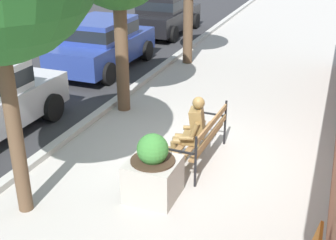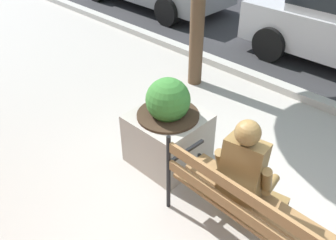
{
  "view_description": "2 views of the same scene",
  "coord_description": "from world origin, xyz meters",
  "views": [
    {
      "loc": [
        -7.24,
        -2.1,
        4.14
      ],
      "look_at": [
        -0.08,
        0.68,
        0.75
      ],
      "focal_mm": 47.58,
      "sensor_mm": 36.0,
      "label": 1
    },
    {
      "loc": [
        0.9,
        -2.1,
        3.03
      ],
      "look_at": [
        -1.5,
        0.39,
        0.6
      ],
      "focal_mm": 38.79,
      "sensor_mm": 36.0,
      "label": 2
    }
  ],
  "objects": [
    {
      "name": "concrete_planter",
      "position": [
        -1.5,
        0.39,
        0.47
      ],
      "size": [
        0.8,
        0.8,
        1.13
      ],
      "color": "#A8A399",
      "rests_on": "ground"
    },
    {
      "name": "park_bench",
      "position": [
        -0.08,
        -0.03,
        0.54
      ],
      "size": [
        1.82,
        0.59,
        0.95
      ],
      "color": "olive",
      "rests_on": "ground"
    },
    {
      "name": "bronze_statue_seated",
      "position": [
        -0.27,
        0.18,
        0.67
      ],
      "size": [
        0.6,
        0.84,
        1.37
      ],
      "color": "olive",
      "rests_on": "ground"
    }
  ]
}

